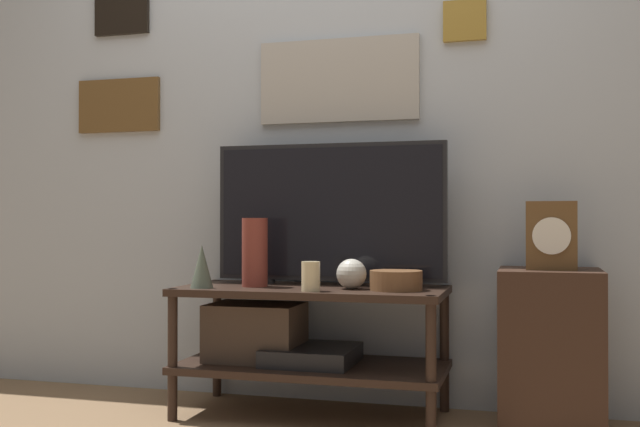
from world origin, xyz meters
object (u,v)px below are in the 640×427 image
Objects in this scene: television at (330,212)px; candle_jar at (311,276)px; vase_slim_bronze at (202,266)px; vase_wide_bowl at (396,280)px; vase_tall_ceramic at (255,252)px; mantel_clock at (551,236)px; vase_round_glass at (351,274)px.

television is 0.38m from candle_jar.
vase_slim_bronze reaches higher than vase_wide_bowl.
television is at bearing 27.79° from vase_tall_ceramic.
vase_wide_bowl is 0.61m from vase_tall_ceramic.
television is 0.59m from vase_slim_bronze.
vase_tall_ceramic is (-0.60, 0.00, 0.10)m from vase_wide_bowl.
mantel_clock is (0.90, -0.08, -0.09)m from television.
vase_tall_ceramic reaches higher than vase_wide_bowl.
vase_wide_bowl is 0.34m from candle_jar.
television is 8.21× the size of vase_round_glass.
vase_wide_bowl is 0.73× the size of vase_tall_ceramic.
mantel_clock reaches higher than candle_jar.
vase_round_glass is at bearing 11.12° from vase_slim_bronze.
vase_tall_ceramic reaches higher than vase_slim_bronze.
vase_round_glass is 0.58× the size of vase_wide_bowl.
mantel_clock is (0.90, 0.20, 0.16)m from candle_jar.
vase_round_glass is (0.60, 0.12, -0.03)m from vase_slim_bronze.
vase_tall_ceramic is at bearing 33.54° from vase_slim_bronze.
mantel_clock reaches higher than vase_tall_ceramic.
candle_jar is at bearing -135.65° from vase_round_glass.
television is 0.44m from vase_wide_bowl.
vase_wide_bowl is 0.79× the size of mantel_clock.
vase_tall_ceramic is 0.32m from candle_jar.
mantel_clock is at bearing 5.32° from vase_round_glass.
vase_wide_bowl is at bearing -172.99° from mantel_clock.
television is 0.32m from vase_round_glass.
vase_slim_bronze is 1.53× the size of candle_jar.
vase_slim_bronze is at bearing -168.88° from vase_round_glass.
vase_slim_bronze is at bearing -171.46° from vase_wide_bowl.
television is 0.91m from mantel_clock.
vase_slim_bronze is at bearing -146.46° from vase_tall_ceramic.
vase_wide_bowl is (0.78, 0.12, -0.05)m from vase_slim_bronze.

